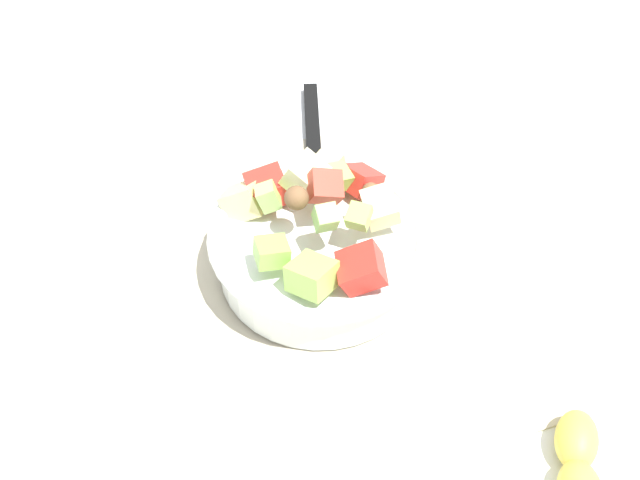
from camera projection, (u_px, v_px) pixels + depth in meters
ground_plane at (318, 283)px, 0.75m from camera, size 2.40×2.40×0.00m
placemat at (317, 281)px, 0.74m from camera, size 0.45×0.37×0.01m
salad_bowl at (319, 242)px, 0.73m from camera, size 0.22×0.22×0.12m
serving_spoon at (314, 151)px, 0.87m from camera, size 0.20×0.08×0.01m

